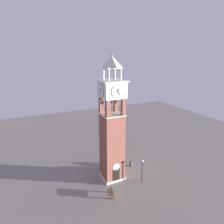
{
  "coord_description": "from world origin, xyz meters",
  "views": [
    {
      "loc": [
        -11.97,
        -25.42,
        18.69
      ],
      "look_at": [
        0.0,
        0.0,
        10.61
      ],
      "focal_mm": 32.91,
      "sensor_mm": 36.0,
      "label": 1
    }
  ],
  "objects_px": {
    "lamp_post": "(142,166)",
    "trash_bin": "(131,164)",
    "park_bench": "(111,192)",
    "clock_tower": "(112,131)"
  },
  "relations": [
    {
      "from": "clock_tower",
      "to": "park_bench",
      "type": "xyz_separation_m",
      "value": [
        -1.94,
        -3.86,
        -7.24
      ]
    },
    {
      "from": "park_bench",
      "to": "trash_bin",
      "type": "xyz_separation_m",
      "value": [
        6.3,
        5.46,
        -0.08
      ]
    },
    {
      "from": "clock_tower",
      "to": "trash_bin",
      "type": "distance_m",
      "value": 8.67
    },
    {
      "from": "clock_tower",
      "to": "lamp_post",
      "type": "bearing_deg",
      "value": -39.14
    },
    {
      "from": "clock_tower",
      "to": "park_bench",
      "type": "relative_size",
      "value": 11.31
    },
    {
      "from": "clock_tower",
      "to": "trash_bin",
      "type": "bearing_deg",
      "value": 20.16
    },
    {
      "from": "lamp_post",
      "to": "trash_bin",
      "type": "distance_m",
      "value": 5.06
    },
    {
      "from": "lamp_post",
      "to": "trash_bin",
      "type": "relative_size",
      "value": 4.53
    },
    {
      "from": "lamp_post",
      "to": "trash_bin",
      "type": "bearing_deg",
      "value": 80.33
    },
    {
      "from": "park_bench",
      "to": "trash_bin",
      "type": "bearing_deg",
      "value": 40.91
    }
  ]
}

